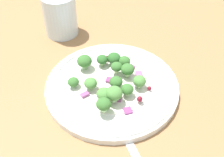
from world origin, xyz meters
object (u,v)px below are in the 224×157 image
plate (112,86)px  broccoli_floret_0 (127,89)px  water_glass (60,15)px  broccoli_floret_1 (104,104)px  broccoli_floret_2 (73,82)px

plate → broccoli_floret_0: size_ratio=10.94×
broccoli_floret_0 → water_glass: bearing=-125.2°
water_glass → broccoli_floret_0: bearing=54.8°
plate → broccoli_floret_1: broccoli_floret_1 is taller
broccoli_floret_0 → broccoli_floret_1: bearing=-25.4°
plate → broccoli_floret_0: broccoli_floret_0 is taller
broccoli_floret_0 → water_glass: size_ratio=0.24×
broccoli_floret_2 → water_glass: size_ratio=0.22×
plate → broccoli_floret_0: (1.67, 3.35, 1.98)cm
broccoli_floret_1 → water_glass: size_ratio=0.27×
water_glass → plate: bearing=53.2°
plate → water_glass: 21.06cm
broccoli_floret_2 → water_glass: water_glass is taller
plate → broccoli_floret_1: bearing=9.7°
broccoli_floret_0 → broccoli_floret_2: size_ratio=1.08×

